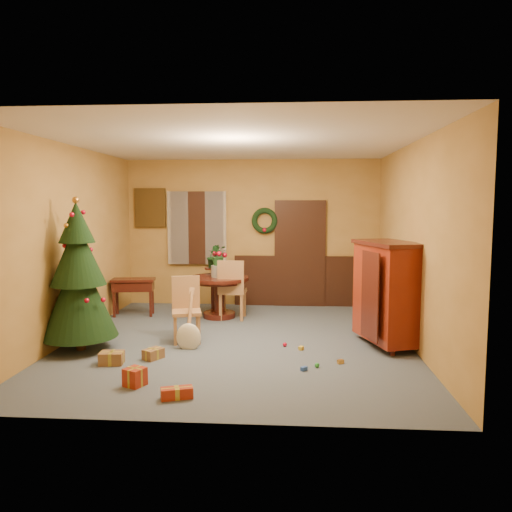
# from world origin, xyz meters

# --- Properties ---
(room_envelope) EXTENTS (5.50, 5.50, 5.50)m
(room_envelope) POSITION_xyz_m (0.21, 2.70, 1.12)
(room_envelope) COLOR #3B4757
(room_envelope) RESTS_ON ground
(dining_table) EXTENTS (1.07, 1.07, 0.74)m
(dining_table) POSITION_xyz_m (-0.50, 1.57, 0.51)
(dining_table) COLOR black
(dining_table) RESTS_ON floor
(urn) EXTENTS (0.28, 0.28, 0.21)m
(urn) POSITION_xyz_m (-0.50, 1.57, 0.84)
(urn) COLOR slate
(urn) RESTS_ON dining_table
(centerpiece_plant) EXTENTS (0.32, 0.28, 0.36)m
(centerpiece_plant) POSITION_xyz_m (-0.50, 1.57, 1.12)
(centerpiece_plant) COLOR #1E4C23
(centerpiece_plant) RESTS_ON urn
(chair_near) EXTENTS (0.50, 0.50, 0.96)m
(chair_near) POSITION_xyz_m (-0.77, 0.02, 0.51)
(chair_near) COLOR #94633B
(chair_near) RESTS_ON floor
(chair_far) EXTENTS (0.47, 0.47, 1.06)m
(chair_far) POSITION_xyz_m (-0.25, 1.41, 0.57)
(chair_far) COLOR #94633B
(chair_far) RESTS_ON floor
(guitar) EXTENTS (0.46, 0.60, 0.80)m
(guitar) POSITION_xyz_m (-0.65, -0.40, 0.41)
(guitar) COLOR beige
(guitar) RESTS_ON floor
(plant_stand) EXTENTS (0.33, 0.33, 0.85)m
(plant_stand) POSITION_xyz_m (-0.67, 1.98, 0.53)
(plant_stand) COLOR black
(plant_stand) RESTS_ON floor
(stand_plant) EXTENTS (0.29, 0.26, 0.43)m
(stand_plant) POSITION_xyz_m (-0.67, 1.98, 1.06)
(stand_plant) COLOR #19471E
(stand_plant) RESTS_ON plant_stand
(christmas_tree) EXTENTS (1.03, 1.03, 2.13)m
(christmas_tree) POSITION_xyz_m (-2.15, -0.54, 1.01)
(christmas_tree) COLOR #382111
(christmas_tree) RESTS_ON floor
(writing_desk) EXTENTS (0.81, 0.48, 0.68)m
(writing_desk) POSITION_xyz_m (-2.08, 1.61, 0.51)
(writing_desk) COLOR black
(writing_desk) RESTS_ON floor
(sideboard) EXTENTS (0.94, 1.30, 1.50)m
(sideboard) POSITION_xyz_m (2.15, -0.04, 0.80)
(sideboard) COLOR #58120A
(sideboard) RESTS_ON floor
(gift_a) EXTENTS (0.32, 0.25, 0.16)m
(gift_a) POSITION_xyz_m (-1.49, -1.13, 0.08)
(gift_a) COLOR brown
(gift_a) RESTS_ON floor
(gift_b) EXTENTS (0.27, 0.27, 0.21)m
(gift_b) POSITION_xyz_m (-0.96, -1.86, 0.10)
(gift_b) COLOR maroon
(gift_b) RESTS_ON floor
(gift_c) EXTENTS (0.28, 0.30, 0.14)m
(gift_c) POSITION_xyz_m (-1.02, -0.89, 0.07)
(gift_c) COLOR brown
(gift_c) RESTS_ON floor
(gift_d) EXTENTS (0.36, 0.23, 0.12)m
(gift_d) POSITION_xyz_m (-0.41, -2.18, 0.06)
(gift_d) COLOR maroon
(gift_d) RESTS_ON floor
(toy_a) EXTENTS (0.09, 0.09, 0.05)m
(toy_a) POSITION_xyz_m (0.94, -1.22, 0.03)
(toy_a) COLOR #24499E
(toy_a) RESTS_ON floor
(toy_b) EXTENTS (0.06, 0.06, 0.06)m
(toy_b) POSITION_xyz_m (1.11, -1.09, 0.03)
(toy_b) COLOR green
(toy_b) RESTS_ON floor
(toy_c) EXTENTS (0.08, 0.09, 0.05)m
(toy_c) POSITION_xyz_m (0.93, -0.35, 0.03)
(toy_c) COLOR gold
(toy_c) RESTS_ON floor
(toy_d) EXTENTS (0.06, 0.06, 0.06)m
(toy_d) POSITION_xyz_m (0.70, -0.20, 0.03)
(toy_d) COLOR red
(toy_d) RESTS_ON floor
(toy_e) EXTENTS (0.09, 0.09, 0.05)m
(toy_e) POSITION_xyz_m (1.42, -0.91, 0.03)
(toy_e) COLOR orange
(toy_e) RESTS_ON floor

